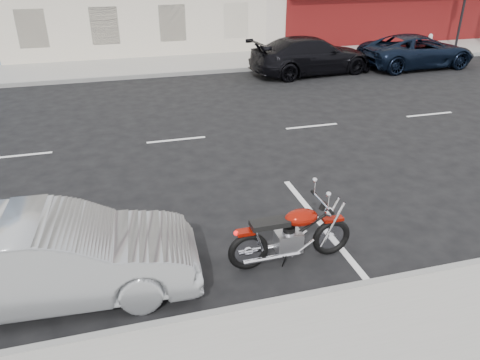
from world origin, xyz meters
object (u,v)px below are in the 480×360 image
object	(u,v)px
fire_hydrant	(430,41)
suv_far	(417,51)
sedan_silver	(55,258)
car_far	(311,55)
motorcycle	(333,229)

from	to	relation	value
fire_hydrant	suv_far	bearing A→B (deg)	-133.84
sedan_silver	suv_far	distance (m)	18.18
suv_far	fire_hydrant	bearing A→B (deg)	-46.29
car_far	fire_hydrant	bearing A→B (deg)	-77.49
sedan_silver	suv_far	size ratio (longest dim) A/B	0.83
motorcycle	car_far	world-z (taller)	car_far
motorcycle	sedan_silver	world-z (taller)	sedan_silver
sedan_silver	suv_far	bearing A→B (deg)	-46.57
suv_far	sedan_silver	bearing A→B (deg)	127.22
motorcycle	sedan_silver	xyz separation A→B (m)	(-4.39, 0.13, 0.19)
sedan_silver	car_far	distance (m)	14.88
sedan_silver	motorcycle	bearing A→B (deg)	-87.88
motorcycle	suv_far	size ratio (longest dim) A/B	0.43
fire_hydrant	sedan_silver	distance (m)	21.95
motorcycle	sedan_silver	bearing A→B (deg)	177.70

